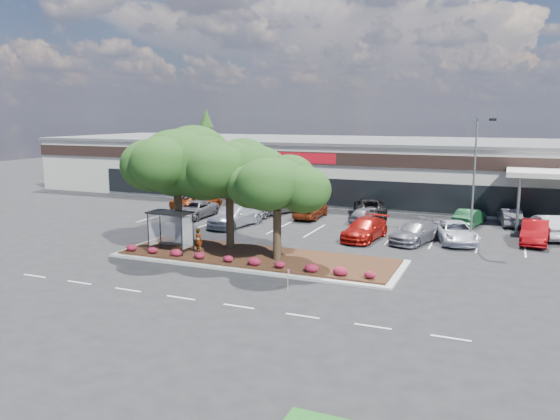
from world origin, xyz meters
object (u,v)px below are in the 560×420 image
at_px(light_pole, 475,190).
at_px(car_0, 194,210).
at_px(survey_stake, 288,277).
at_px(car_1, 235,216).

relative_size(light_pole, car_0, 1.67).
bearing_deg(car_0, survey_stake, -46.48).
bearing_deg(car_1, light_pole, 10.89).
bearing_deg(light_pole, survey_stake, -119.66).
bearing_deg(survey_stake, car_0, 134.07).
bearing_deg(car_1, car_0, 170.60).
distance_m(light_pole, car_1, 18.47).
bearing_deg(survey_stake, light_pole, 60.34).
xyz_separation_m(light_pole, car_0, (-23.13, 1.56, -3.15)).
relative_size(car_0, car_1, 0.93).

